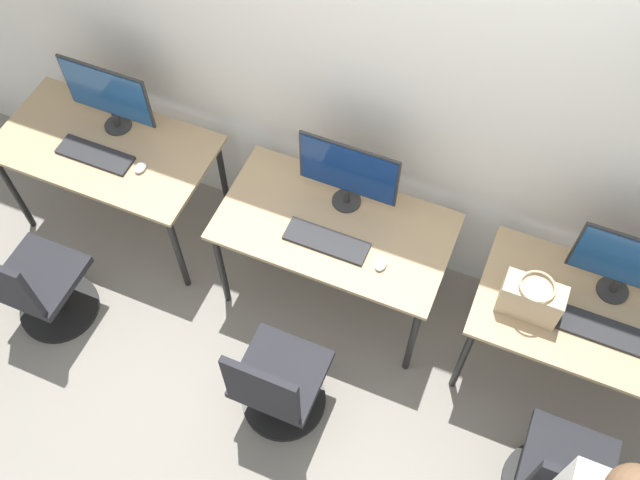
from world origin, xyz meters
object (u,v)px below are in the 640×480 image
object	(u,v)px
monitor_left	(108,95)
monitor_right	(630,265)
keyboard_left	(95,155)
mouse_center	(381,264)
keyboard_center	(327,241)
office_chair_right	(562,480)
office_chair_left	(37,288)
handbag	(531,299)
mouse_left	(140,167)
office_chair_center	(277,387)
keyboard_right	(603,331)
monitor_center	(348,172)

from	to	relation	value
monitor_left	monitor_right	distance (m)	2.91
keyboard_left	mouse_center	world-z (taller)	mouse_center
monitor_left	monitor_right	world-z (taller)	same
keyboard_center	office_chair_right	bearing A→B (deg)	-21.64
keyboard_left	keyboard_center	distance (m)	1.46
monitor_left	mouse_center	distance (m)	1.81
office_chair_left	handbag	bearing A→B (deg)	15.33
office_chair_left	keyboard_center	world-z (taller)	office_chair_left
mouse_left	handbag	world-z (taller)	handbag
mouse_center	monitor_left	bearing A→B (deg)	170.15
monitor_left	monitor_right	xyz separation A→B (m)	(2.91, 0.01, 0.00)
office_chair_left	mouse_center	distance (m)	1.99
keyboard_center	office_chair_right	xyz separation A→B (m)	(1.51, -0.60, -0.41)
monitor_left	office_chair_left	size ratio (longest dim) A/B	0.63
office_chair_center	keyboard_right	distance (m)	1.68
mouse_center	keyboard_right	xyz separation A→B (m)	(1.14, 0.07, -0.01)
office_chair_left	office_chair_right	size ratio (longest dim) A/B	1.00
monitor_left	keyboard_left	distance (m)	0.35
keyboard_left	mouse_left	size ratio (longest dim) A/B	5.06
mouse_left	keyboard_right	size ratio (longest dim) A/B	0.20
keyboard_left	handbag	size ratio (longest dim) A/B	1.52
keyboard_center	monitor_right	distance (m)	1.51
monitor_right	keyboard_right	size ratio (longest dim) A/B	1.21
office_chair_center	monitor_right	size ratio (longest dim) A/B	1.58
monitor_left	monitor_right	size ratio (longest dim) A/B	1.00
monitor_center	handbag	world-z (taller)	monitor_center
mouse_left	office_chair_right	xyz separation A→B (m)	(2.67, -0.65, -0.42)
keyboard_center	monitor_right	xyz separation A→B (m)	(1.46, 0.29, 0.25)
keyboard_center	mouse_center	bearing A→B (deg)	-4.44
office_chair_center	handbag	distance (m)	1.38
monitor_center	handbag	xyz separation A→B (m)	(1.07, -0.28, -0.14)
monitor_center	monitor_right	world-z (taller)	same
keyboard_left	keyboard_right	world-z (taller)	same
keyboard_right	office_chair_right	world-z (taller)	office_chair_right
office_chair_left	keyboard_center	size ratio (longest dim) A/B	1.91
office_chair_center	monitor_right	bearing A→B (deg)	34.50
office_chair_left	office_chair_right	bearing A→B (deg)	1.84
monitor_center	mouse_center	bearing A→B (deg)	-45.04
mouse_left	handbag	size ratio (longest dim) A/B	0.30
office_chair_right	monitor_right	bearing A→B (deg)	93.43
office_chair_right	keyboard_left	bearing A→B (deg)	168.00
monitor_left	keyboard_center	bearing A→B (deg)	-11.01
keyboard_left	mouse_left	bearing A→B (deg)	3.40
keyboard_right	handbag	distance (m)	0.40
mouse_left	office_chair_center	bearing A→B (deg)	-32.60
mouse_center	keyboard_right	world-z (taller)	mouse_center
office_chair_center	handbag	world-z (taller)	handbag
mouse_center	monitor_right	size ratio (longest dim) A/B	0.16
keyboard_left	office_chair_right	xyz separation A→B (m)	(2.96, -0.63, -0.41)
monitor_center	handbag	distance (m)	1.12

